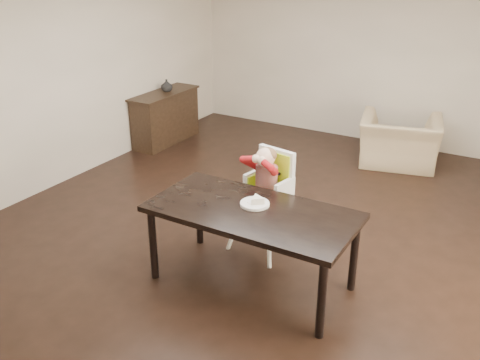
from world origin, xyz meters
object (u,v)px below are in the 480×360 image
Objects in this scene: dining_table at (252,218)px; high_chair at (268,178)px; armchair at (400,133)px; sideboard at (165,117)px.

dining_table is 1.65× the size of high_chair.
dining_table is 0.67m from high_chair.
sideboard is at bearing 1.28° from armchair.
armchair is at bearing 84.22° from dining_table.
dining_table is 4.06m from sideboard.
sideboard is at bearing 154.77° from high_chair.
dining_table is 1.43× the size of sideboard.
sideboard is (-3.39, -0.87, -0.06)m from armchair.
high_chair is 1.03× the size of armchair.
sideboard is at bearing 138.44° from dining_table.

